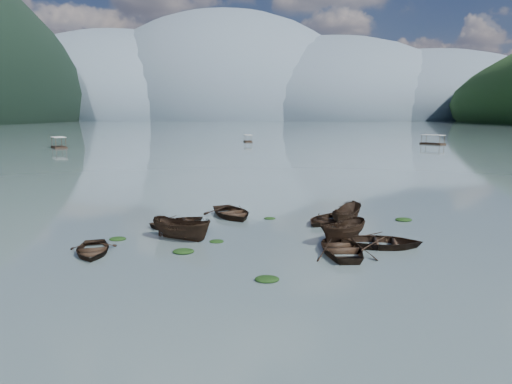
{
  "coord_description": "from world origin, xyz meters",
  "views": [
    {
      "loc": [
        0.08,
        -22.54,
        7.8
      ],
      "look_at": [
        0.0,
        12.0,
        2.0
      ],
      "focal_mm": 32.0,
      "sensor_mm": 36.0,
      "label": 1
    }
  ],
  "objects_px": {
    "rowboat_0": "(92,253)",
    "pontoon_left": "(59,148)",
    "rowboat_3": "(341,252)",
    "pontoon_centre": "(248,142)"
  },
  "relations": [
    {
      "from": "pontoon_left",
      "to": "rowboat_3",
      "type": "bearing_deg",
      "value": -90.56
    },
    {
      "from": "rowboat_3",
      "to": "pontoon_left",
      "type": "xyz_separation_m",
      "value": [
        -53.32,
        86.19,
        0.0
      ]
    },
    {
      "from": "rowboat_0",
      "to": "rowboat_3",
      "type": "distance_m",
      "value": 14.3
    },
    {
      "from": "pontoon_left",
      "to": "pontoon_centre",
      "type": "bearing_deg",
      "value": -2.98
    },
    {
      "from": "rowboat_3",
      "to": "pontoon_centre",
      "type": "xyz_separation_m",
      "value": [
        -7.59,
        111.88,
        0.0
      ]
    },
    {
      "from": "rowboat_0",
      "to": "rowboat_3",
      "type": "height_order",
      "value": "rowboat_3"
    },
    {
      "from": "rowboat_0",
      "to": "pontoon_centre",
      "type": "relative_size",
      "value": 0.73
    },
    {
      "from": "rowboat_0",
      "to": "pontoon_left",
      "type": "xyz_separation_m",
      "value": [
        -39.02,
        86.42,
        0.0
      ]
    },
    {
      "from": "rowboat_0",
      "to": "pontoon_left",
      "type": "bearing_deg",
      "value": 98.37
    },
    {
      "from": "rowboat_0",
      "to": "pontoon_centre",
      "type": "distance_m",
      "value": 112.3
    }
  ]
}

